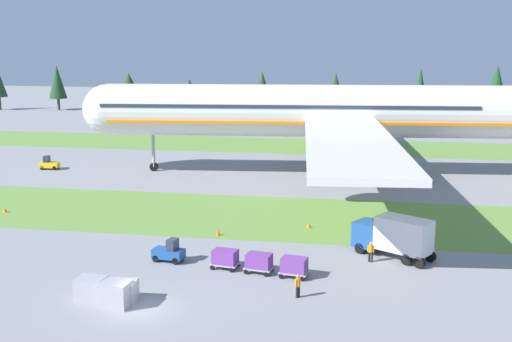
{
  "coord_description": "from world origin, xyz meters",
  "views": [
    {
      "loc": [
        14.7,
        -39.41,
        18.18
      ],
      "look_at": [
        3.06,
        28.95,
        4.0
      ],
      "focal_mm": 45.18,
      "sensor_mm": 36.0,
      "label": 1
    }
  ],
  "objects_px": {
    "cargo_dolly_third": "(294,266)",
    "taxiway_marker_2": "(390,241)",
    "uld_container_1": "(116,294)",
    "taxiway_marker_3": "(5,210)",
    "pushback_tractor": "(49,164)",
    "ground_crew_loader": "(371,251)",
    "uld_container_0": "(91,289)",
    "taxiway_marker_0": "(218,232)",
    "taxiway_marker_1": "(309,225)",
    "cargo_dolly_second": "(259,261)",
    "cargo_dolly_lead": "(225,257)",
    "baggage_tug": "(169,252)",
    "uld_container_2": "(122,292)",
    "airliner": "(328,111)",
    "ground_crew_marshaller": "(298,285)",
    "catering_truck": "(394,235)"
  },
  "relations": [
    {
      "from": "cargo_dolly_second",
      "to": "ground_crew_marshaller",
      "type": "height_order",
      "value": "ground_crew_marshaller"
    },
    {
      "from": "cargo_dolly_second",
      "to": "uld_container_0",
      "type": "bearing_deg",
      "value": 133.97
    },
    {
      "from": "airliner",
      "to": "pushback_tractor",
      "type": "relative_size",
      "value": 30.88
    },
    {
      "from": "cargo_dolly_second",
      "to": "uld_container_0",
      "type": "distance_m",
      "value": 13.15
    },
    {
      "from": "baggage_tug",
      "to": "ground_crew_marshaller",
      "type": "xyz_separation_m",
      "value": [
        11.39,
        -5.85,
        0.13
      ]
    },
    {
      "from": "pushback_tractor",
      "to": "uld_container_1",
      "type": "height_order",
      "value": "pushback_tractor"
    },
    {
      "from": "cargo_dolly_second",
      "to": "ground_crew_loader",
      "type": "distance_m",
      "value": 9.64
    },
    {
      "from": "ground_crew_loader",
      "to": "taxiway_marker_3",
      "type": "height_order",
      "value": "ground_crew_loader"
    },
    {
      "from": "catering_truck",
      "to": "ground_crew_loader",
      "type": "xyz_separation_m",
      "value": [
        -1.89,
        -1.53,
        -1.01
      ]
    },
    {
      "from": "taxiway_marker_0",
      "to": "taxiway_marker_2",
      "type": "height_order",
      "value": "taxiway_marker_0"
    },
    {
      "from": "cargo_dolly_third",
      "to": "taxiway_marker_2",
      "type": "relative_size",
      "value": 4.08
    },
    {
      "from": "airliner",
      "to": "ground_crew_marshaller",
      "type": "xyz_separation_m",
      "value": [
        0.65,
        -44.28,
        -7.75
      ]
    },
    {
      "from": "taxiway_marker_3",
      "to": "taxiway_marker_1",
      "type": "bearing_deg",
      "value": -0.37
    },
    {
      "from": "cargo_dolly_third",
      "to": "taxiway_marker_3",
      "type": "height_order",
      "value": "cargo_dolly_third"
    },
    {
      "from": "cargo_dolly_second",
      "to": "pushback_tractor",
      "type": "distance_m",
      "value": 51.08
    },
    {
      "from": "ground_crew_loader",
      "to": "taxiway_marker_2",
      "type": "distance_m",
      "value": 5.47
    },
    {
      "from": "cargo_dolly_lead",
      "to": "baggage_tug",
      "type": "bearing_deg",
      "value": 90.0
    },
    {
      "from": "ground_crew_loader",
      "to": "catering_truck",
      "type": "bearing_deg",
      "value": 49.3
    },
    {
      "from": "uld_container_0",
      "to": "uld_container_1",
      "type": "xyz_separation_m",
      "value": [
        2.18,
        -0.79,
        0.07
      ]
    },
    {
      "from": "cargo_dolly_second",
      "to": "taxiway_marker_2",
      "type": "height_order",
      "value": "cargo_dolly_second"
    },
    {
      "from": "uld_container_0",
      "to": "taxiway_marker_0",
      "type": "bearing_deg",
      "value": 71.76
    },
    {
      "from": "cargo_dolly_third",
      "to": "taxiway_marker_3",
      "type": "bearing_deg",
      "value": 76.74
    },
    {
      "from": "uld_container_2",
      "to": "airliner",
      "type": "bearing_deg",
      "value": 76.35
    },
    {
      "from": "cargo_dolly_second",
      "to": "taxiway_marker_1",
      "type": "xyz_separation_m",
      "value": [
        2.8,
        13.22,
        -0.69
      ]
    },
    {
      "from": "taxiway_marker_0",
      "to": "taxiway_marker_3",
      "type": "height_order",
      "value": "taxiway_marker_0"
    },
    {
      "from": "pushback_tractor",
      "to": "taxiway_marker_2",
      "type": "height_order",
      "value": "pushback_tractor"
    },
    {
      "from": "cargo_dolly_second",
      "to": "uld_container_1",
      "type": "distance_m",
      "value": 11.94
    },
    {
      "from": "airliner",
      "to": "pushback_tractor",
      "type": "height_order",
      "value": "airliner"
    },
    {
      "from": "airliner",
      "to": "cargo_dolly_second",
      "type": "xyz_separation_m",
      "value": [
        -2.92,
        -39.77,
        -7.78
      ]
    },
    {
      "from": "taxiway_marker_2",
      "to": "ground_crew_marshaller",
      "type": "bearing_deg",
      "value": -117.06
    },
    {
      "from": "pushback_tractor",
      "to": "ground_crew_loader",
      "type": "bearing_deg",
      "value": 49.11
    },
    {
      "from": "airliner",
      "to": "taxiway_marker_3",
      "type": "height_order",
      "value": "airliner"
    },
    {
      "from": "baggage_tug",
      "to": "pushback_tractor",
      "type": "bearing_deg",
      "value": 49.28
    },
    {
      "from": "ground_crew_marshaller",
      "to": "taxiway_marker_2",
      "type": "bearing_deg",
      "value": -175.76
    },
    {
      "from": "cargo_dolly_lead",
      "to": "ground_crew_marshaller",
      "type": "bearing_deg",
      "value": -118.08
    },
    {
      "from": "pushback_tractor",
      "to": "uld_container_2",
      "type": "xyz_separation_m",
      "value": [
        27.78,
        -43.34,
        -0.03
      ]
    },
    {
      "from": "taxiway_marker_2",
      "to": "uld_container_0",
      "type": "bearing_deg",
      "value": -142.34
    },
    {
      "from": "uld_container_1",
      "to": "cargo_dolly_lead",
      "type": "bearing_deg",
      "value": 56.01
    },
    {
      "from": "taxiway_marker_1",
      "to": "cargo_dolly_third",
      "type": "bearing_deg",
      "value": -89.76
    },
    {
      "from": "cargo_dolly_second",
      "to": "taxiway_marker_2",
      "type": "relative_size",
      "value": 4.08
    },
    {
      "from": "pushback_tractor",
      "to": "taxiway_marker_3",
      "type": "xyz_separation_m",
      "value": [
        6.44,
        -22.5,
        -0.55
      ]
    },
    {
      "from": "pushback_tractor",
      "to": "uld_container_2",
      "type": "relative_size",
      "value": 1.36
    },
    {
      "from": "baggage_tug",
      "to": "taxiway_marker_1",
      "type": "relative_size",
      "value": 6.12
    },
    {
      "from": "cargo_dolly_second",
      "to": "ground_crew_loader",
      "type": "height_order",
      "value": "ground_crew_loader"
    },
    {
      "from": "cargo_dolly_third",
      "to": "uld_container_0",
      "type": "height_order",
      "value": "uld_container_0"
    },
    {
      "from": "uld_container_1",
      "to": "taxiway_marker_3",
      "type": "relative_size",
      "value": 3.83
    },
    {
      "from": "ground_crew_marshaller",
      "to": "airliner",
      "type": "bearing_deg",
      "value": -147.85
    },
    {
      "from": "ground_crew_loader",
      "to": "uld_container_2",
      "type": "bearing_deg",
      "value": -136.1
    },
    {
      "from": "taxiway_marker_2",
      "to": "taxiway_marker_1",
      "type": "bearing_deg",
      "value": 152.34
    },
    {
      "from": "cargo_dolly_lead",
      "to": "taxiway_marker_2",
      "type": "xyz_separation_m",
      "value": [
        13.41,
        8.66,
        -0.62
      ]
    }
  ]
}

